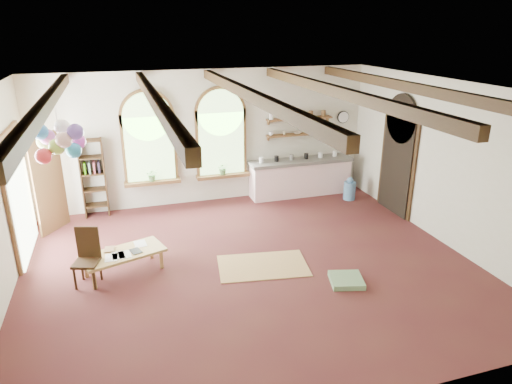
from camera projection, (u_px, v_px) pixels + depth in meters
name	position (u px, v px, depth m)	size (l,w,h in m)	color
floor	(250.00, 265.00, 8.36)	(8.00, 8.00, 0.00)	#522522
ceiling_beams	(249.00, 95.00, 7.29)	(6.20, 6.80, 0.18)	#3C2713
window_left	(149.00, 141.00, 10.47)	(1.30, 0.28, 2.20)	brown
window_right	(221.00, 136.00, 10.95)	(1.30, 0.28, 2.20)	brown
left_doorway	(19.00, 196.00, 8.47)	(0.10, 1.90, 2.50)	brown
right_doorway	(397.00, 166.00, 10.43)	(0.10, 1.30, 2.40)	black
kitchen_counter	(300.00, 177.00, 11.70)	(2.68, 0.62, 0.94)	#FFD8DA
wall_shelf_lower	(299.00, 134.00, 11.49)	(1.70, 0.24, 0.04)	brown
wall_shelf_upper	(300.00, 118.00, 11.35)	(1.70, 0.24, 0.04)	brown
wall_clock	(343.00, 117.00, 11.78)	(0.32, 0.32, 0.04)	black
bookshelf	(93.00, 178.00, 10.27)	(0.53, 0.32, 1.80)	#3C2713
coffee_table	(123.00, 255.00, 8.01)	(1.53, 1.04, 0.40)	tan
side_chair	(88.00, 269.00, 7.67)	(0.50, 0.50, 1.00)	#3C2713
floor_mat	(263.00, 266.00, 8.33)	(1.61, 1.00, 0.02)	tan
floor_cushion	(346.00, 280.00, 7.79)	(0.54, 0.54, 0.09)	#6A8F62
water_jug_a	(350.00, 190.00, 11.45)	(0.30, 0.30, 0.58)	#5486B5
water_jug_b	(343.00, 180.00, 12.12)	(0.33, 0.33, 0.63)	#5486B5
balloon_cluster	(60.00, 140.00, 7.55)	(0.81, 0.81, 1.16)	silver
table_book	(104.00, 250.00, 8.06)	(0.17, 0.25, 0.02)	olive
tablet	(136.00, 251.00, 8.02)	(0.17, 0.24, 0.01)	black
potted_plant_left	(152.00, 175.00, 10.65)	(0.27, 0.23, 0.30)	#598C4C
potted_plant_right	(223.00, 168.00, 11.12)	(0.27, 0.23, 0.30)	#598C4C
shelf_cup_a	(271.00, 134.00, 11.26)	(0.12, 0.10, 0.10)	white
shelf_cup_b	(284.00, 133.00, 11.36)	(0.10, 0.10, 0.09)	beige
shelf_bowl_a	(297.00, 133.00, 11.46)	(0.22, 0.22, 0.05)	beige
shelf_bowl_b	(310.00, 131.00, 11.56)	(0.20, 0.20, 0.06)	#8C664C
shelf_vase	(323.00, 128.00, 11.63)	(0.18, 0.18, 0.19)	slate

